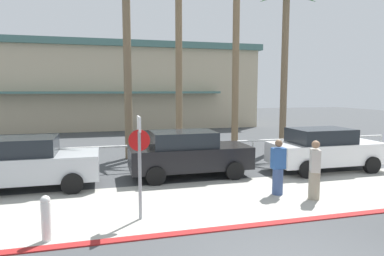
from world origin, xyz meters
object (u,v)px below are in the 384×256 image
at_px(palm_tree_1, 126,14).
at_px(car_white_3, 324,149).
at_px(stop_sign_bike_lane, 139,153).
at_px(palm_tree_3, 237,18).
at_px(bollard_1, 46,218).
at_px(palm_tree_4, 285,34).
at_px(pedestrian_0, 315,172).
at_px(pedestrian_1, 278,170).
at_px(palm_tree_2, 178,15).
at_px(car_silver_1, 26,163).
at_px(car_black_2, 188,153).

xyz_separation_m(palm_tree_1, car_white_3, (7.26, -4.50, -5.72)).
bearing_deg(stop_sign_bike_lane, palm_tree_3, 55.58).
distance_m(bollard_1, palm_tree_4, 15.24).
distance_m(palm_tree_4, pedestrian_0, 10.48).
height_order(pedestrian_0, pedestrian_1, pedestrian_0).
bearing_deg(palm_tree_2, car_silver_1, -135.66).
distance_m(palm_tree_2, car_silver_1, 10.92).
xyz_separation_m(palm_tree_4, pedestrian_1, (-4.45, -7.55, -5.36)).
height_order(palm_tree_1, car_white_3, palm_tree_1).
height_order(palm_tree_1, pedestrian_0, palm_tree_1).
relative_size(stop_sign_bike_lane, palm_tree_2, 0.27).
height_order(palm_tree_2, pedestrian_1, palm_tree_2).
relative_size(bollard_1, palm_tree_1, 0.12).
bearing_deg(palm_tree_3, car_silver_1, -150.18).
bearing_deg(car_white_3, palm_tree_3, 105.33).
bearing_deg(palm_tree_2, car_black_2, -99.29).
relative_size(palm_tree_1, pedestrian_0, 4.95).
height_order(palm_tree_3, car_black_2, palm_tree_3).
distance_m(palm_tree_2, car_black_2, 8.71).
xyz_separation_m(palm_tree_1, car_silver_1, (-3.60, -4.29, -5.72)).
bearing_deg(palm_tree_3, pedestrian_0, -96.77).
relative_size(car_silver_1, car_white_3, 1.00).
bearing_deg(pedestrian_1, stop_sign_bike_lane, -167.61).
bearing_deg(pedestrian_1, palm_tree_1, 119.70).
relative_size(palm_tree_1, car_black_2, 1.96).
height_order(palm_tree_2, palm_tree_4, palm_tree_2).
distance_m(palm_tree_2, palm_tree_4, 5.78).
height_order(stop_sign_bike_lane, car_white_3, stop_sign_bike_lane).
height_order(bollard_1, pedestrian_1, pedestrian_1).
xyz_separation_m(palm_tree_3, car_silver_1, (-9.34, -5.35, -6.02)).
bearing_deg(palm_tree_3, stop_sign_bike_lane, -124.42).
bearing_deg(stop_sign_bike_lane, car_white_3, 23.54).
height_order(car_black_2, pedestrian_0, pedestrian_0).
bearing_deg(pedestrian_1, car_white_3, 35.42).
height_order(palm_tree_1, car_black_2, palm_tree_1).
relative_size(bollard_1, pedestrian_1, 0.59).
bearing_deg(palm_tree_2, palm_tree_3, -17.45).
xyz_separation_m(car_silver_1, pedestrian_1, (7.52, -2.58, -0.08)).
bearing_deg(palm_tree_4, pedestrian_1, -120.50).
distance_m(palm_tree_4, pedestrian_1, 10.28).
xyz_separation_m(bollard_1, pedestrian_0, (7.10, 0.97, 0.30)).
relative_size(palm_tree_2, car_white_3, 2.16).
relative_size(palm_tree_4, car_silver_1, 1.93).
bearing_deg(palm_tree_1, palm_tree_2, 35.09).
bearing_deg(palm_tree_1, car_white_3, -31.76).
relative_size(palm_tree_3, pedestrian_0, 5.62).
relative_size(bollard_1, car_black_2, 0.23).
bearing_deg(bollard_1, palm_tree_4, 40.58).
xyz_separation_m(palm_tree_3, pedestrian_0, (-1.02, -8.62, -6.08)).
distance_m(car_white_3, pedestrian_0, 3.98).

